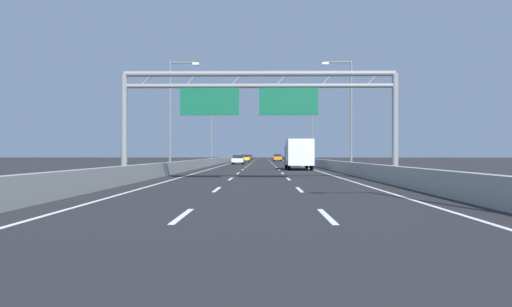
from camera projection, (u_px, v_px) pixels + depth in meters
name	position (u px, v px, depth m)	size (l,w,h in m)	color
ground_plane	(262.00, 162.00, 99.51)	(260.00, 260.00, 0.00)	#262628
lane_dash_left_1	(182.00, 216.00, 12.04)	(0.16, 3.00, 0.01)	white
lane_dash_left_2	(217.00, 189.00, 21.04)	(0.16, 3.00, 0.01)	white
lane_dash_left_3	(231.00, 179.00, 30.04)	(0.16, 3.00, 0.01)	white
lane_dash_left_4	(238.00, 173.00, 39.04)	(0.16, 3.00, 0.01)	white
lane_dash_left_5	(243.00, 170.00, 48.04)	(0.16, 3.00, 0.01)	white
lane_dash_left_6	(246.00, 167.00, 57.04)	(0.16, 3.00, 0.01)	white
lane_dash_left_7	(248.00, 165.00, 66.03)	(0.16, 3.00, 0.01)	white
lane_dash_left_8	(250.00, 164.00, 75.03)	(0.16, 3.00, 0.01)	white
lane_dash_left_9	(251.00, 163.00, 84.03)	(0.16, 3.00, 0.01)	white
lane_dash_left_10	(252.00, 162.00, 93.03)	(0.16, 3.00, 0.01)	white
lane_dash_left_11	(253.00, 161.00, 102.03)	(0.16, 3.00, 0.01)	white
lane_dash_left_12	(254.00, 161.00, 111.03)	(0.16, 3.00, 0.01)	white
lane_dash_left_13	(255.00, 160.00, 120.03)	(0.16, 3.00, 0.01)	white
lane_dash_left_14	(255.00, 160.00, 129.03)	(0.16, 3.00, 0.01)	white
lane_dash_left_15	(256.00, 160.00, 138.03)	(0.16, 3.00, 0.01)	white
lane_dash_left_16	(256.00, 159.00, 147.03)	(0.16, 3.00, 0.01)	white
lane_dash_left_17	(257.00, 159.00, 156.03)	(0.16, 3.00, 0.01)	white
lane_dash_right_1	(327.00, 216.00, 11.99)	(0.16, 3.00, 0.01)	white
lane_dash_right_2	(299.00, 190.00, 20.99)	(0.16, 3.00, 0.01)	white
lane_dash_right_3	(288.00, 179.00, 29.99)	(0.16, 3.00, 0.01)	white
lane_dash_right_4	(283.00, 173.00, 38.99)	(0.16, 3.00, 0.01)	white
lane_dash_right_5	(279.00, 170.00, 47.98)	(0.16, 3.00, 0.01)	white
lane_dash_right_6	(276.00, 167.00, 56.98)	(0.16, 3.00, 0.01)	white
lane_dash_right_7	(274.00, 165.00, 65.98)	(0.16, 3.00, 0.01)	white
lane_dash_right_8	(273.00, 164.00, 74.98)	(0.16, 3.00, 0.01)	white
lane_dash_right_9	(272.00, 163.00, 83.98)	(0.16, 3.00, 0.01)	white
lane_dash_right_10	(271.00, 162.00, 92.98)	(0.16, 3.00, 0.01)	white
lane_dash_right_11	(270.00, 162.00, 101.98)	(0.16, 3.00, 0.01)	white
lane_dash_right_12	(270.00, 161.00, 110.98)	(0.16, 3.00, 0.01)	white
lane_dash_right_13	(269.00, 160.00, 119.98)	(0.16, 3.00, 0.01)	white
lane_dash_right_14	(269.00, 160.00, 128.98)	(0.16, 3.00, 0.01)	white
lane_dash_right_15	(268.00, 160.00, 137.98)	(0.16, 3.00, 0.01)	white
lane_dash_right_16	(268.00, 159.00, 146.97)	(0.16, 3.00, 0.01)	white
lane_dash_right_17	(268.00, 159.00, 155.97)	(0.16, 3.00, 0.01)	white
edge_line_left	(233.00, 163.00, 87.58)	(0.16, 176.00, 0.01)	white
edge_line_right	(291.00, 163.00, 87.43)	(0.16, 176.00, 0.01)	white
barrier_left	(232.00, 159.00, 109.60)	(0.45, 220.00, 0.95)	#9E9E99
barrier_right	(292.00, 159.00, 109.41)	(0.45, 220.00, 0.95)	#9E9E99
sign_gantry	(257.00, 98.00, 27.84)	(16.01, 0.36, 6.36)	gray
streetlamp_left_mid	(173.00, 109.00, 41.07)	(2.58, 0.28, 9.50)	slate
streetlamp_right_mid	(348.00, 109.00, 40.86)	(2.58, 0.28, 9.50)	slate
streetlamp_left_far	(213.00, 129.00, 73.86)	(2.58, 0.28, 9.50)	slate
streetlamp_right_far	(310.00, 129.00, 73.64)	(2.58, 0.28, 9.50)	slate
yellow_car	(245.00, 158.00, 99.93)	(1.82, 4.43, 1.47)	yellow
orange_car	(278.00, 158.00, 109.15)	(1.80, 4.38, 1.55)	orange
red_car	(250.00, 157.00, 137.27)	(1.76, 4.46, 1.39)	red
white_car	(238.00, 160.00, 74.71)	(1.80, 4.31, 1.42)	silver
box_truck	(299.00, 153.00, 48.28)	(2.44, 7.55, 3.00)	#194799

